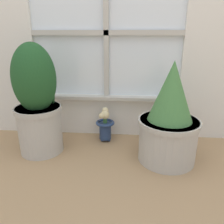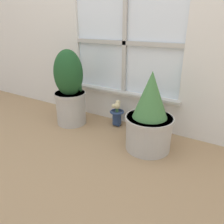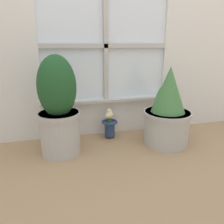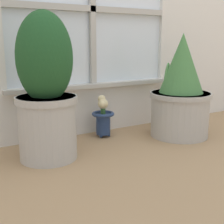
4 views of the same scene
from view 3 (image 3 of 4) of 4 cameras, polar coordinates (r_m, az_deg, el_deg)
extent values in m
plane|color=tan|center=(1.65, 2.44, -11.57)|extent=(10.00, 10.00, 0.00)
cube|color=silver|center=(2.03, -1.58, -0.87)|extent=(1.08, 0.05, 0.33)
cube|color=white|center=(1.94, -1.82, 16.89)|extent=(1.08, 0.02, 0.91)
cube|color=#BCB7AD|center=(1.91, -1.63, 16.88)|extent=(0.04, 0.03, 0.91)
cube|color=#BCB7AD|center=(1.91, -1.63, 16.88)|extent=(1.08, 0.03, 0.04)
cube|color=#BCB7AD|center=(1.94, -1.32, 2.95)|extent=(1.14, 0.06, 0.02)
cylinder|color=#B7B2A8|center=(1.68, -13.35, -5.35)|extent=(0.29, 0.29, 0.32)
cylinder|color=#B7B2A8|center=(1.63, -13.70, -0.63)|extent=(0.31, 0.31, 0.03)
cylinder|color=#38281E|center=(1.63, -13.73, -0.26)|extent=(0.26, 0.26, 0.01)
ellipsoid|color=#1E4C23|center=(1.58, -14.22, 6.41)|extent=(0.27, 0.27, 0.44)
ellipsoid|color=#1E4C23|center=(1.64, -10.70, 3.95)|extent=(0.08, 0.15, 0.23)
cylinder|color=#B7B2A8|center=(1.85, 13.99, -3.99)|extent=(0.36, 0.36, 0.28)
cylinder|color=#B7B2A8|center=(1.81, 14.27, -0.31)|extent=(0.38, 0.38, 0.03)
cylinder|color=#38281E|center=(1.81, 14.29, -0.04)|extent=(0.33, 0.33, 0.01)
cone|color=#477F42|center=(1.76, 14.74, 5.70)|extent=(0.27, 0.27, 0.36)
ellipsoid|color=#477F42|center=(1.81, 11.86, 3.30)|extent=(0.16, 0.14, 0.22)
sphere|color=navy|center=(1.98, -0.78, -5.99)|extent=(0.02, 0.02, 0.02)
sphere|color=navy|center=(1.93, -1.25, -6.63)|extent=(0.02, 0.02, 0.02)
sphere|color=navy|center=(1.95, 0.38, -6.46)|extent=(0.02, 0.02, 0.02)
cylinder|color=navy|center=(1.93, -0.55, -4.40)|extent=(0.09, 0.09, 0.13)
torus|color=navy|center=(1.90, -0.56, -2.61)|extent=(0.14, 0.14, 0.02)
cylinder|color=#386633|center=(1.89, -0.56, -1.61)|extent=(0.03, 0.03, 0.07)
sphere|color=beige|center=(1.88, -0.56, -0.77)|extent=(0.06, 0.06, 0.06)
sphere|color=beige|center=(1.89, -0.85, 0.17)|extent=(0.05, 0.05, 0.05)
sphere|color=beige|center=(1.85, -1.11, -1.02)|extent=(0.04, 0.04, 0.04)
camera|label=1|loc=(0.65, 54.53, 8.65)|focal=35.00mm
camera|label=2|loc=(1.41, 76.68, 11.27)|focal=35.00mm
camera|label=4|loc=(0.55, -86.41, -22.62)|focal=50.00mm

